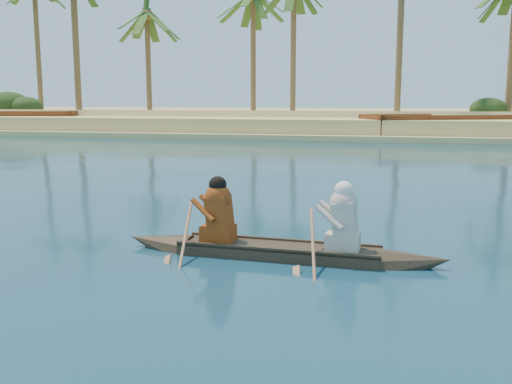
# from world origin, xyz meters

# --- Properties ---
(ground) EXTENTS (160.00, 160.00, 0.00)m
(ground) POSITION_xyz_m (0.00, 0.00, 0.00)
(ground) COLOR #0B3747
(ground) RESTS_ON ground
(sandy_embankment) EXTENTS (150.00, 51.00, 1.50)m
(sandy_embankment) POSITION_xyz_m (0.00, 46.89, 0.53)
(sandy_embankment) COLOR #E2D07F
(sandy_embankment) RESTS_ON ground
(palm_grove) EXTENTS (110.00, 14.00, 16.00)m
(palm_grove) POSITION_xyz_m (0.00, 35.00, 8.00)
(palm_grove) COLOR #325A20
(palm_grove) RESTS_ON ground
(shrub_cluster) EXTENTS (100.00, 6.00, 2.40)m
(shrub_cluster) POSITION_xyz_m (0.00, 31.50, 1.20)
(shrub_cluster) COLOR #243D16
(shrub_cluster) RESTS_ON ground
(canoe) EXTENTS (5.46, 0.98, 1.50)m
(canoe) POSITION_xyz_m (2.09, -4.00, 0.29)
(canoe) COLOR #3F3222
(canoe) RESTS_ON ground
(barge_left) EXTENTS (12.54, 6.85, 1.99)m
(barge_left) POSITION_xyz_m (-26.44, 27.00, 0.70)
(barge_left) COLOR brown
(barge_left) RESTS_ON ground
(barge_mid) EXTENTS (11.78, 8.06, 1.87)m
(barge_mid) POSITION_xyz_m (7.48, 27.00, 0.66)
(barge_mid) COLOR brown
(barge_mid) RESTS_ON ground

